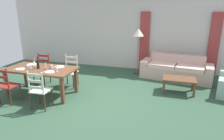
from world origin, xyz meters
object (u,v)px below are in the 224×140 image
dining_chair_near_right (39,90)px  wine_bottle (38,64)px  dining_chair_near_left (7,85)px  wine_glass_far_left (34,62)px  dining_chair_far_right (70,71)px  dining_chair_far_left (42,69)px  wine_glass_near_left (27,65)px  dining_table (41,71)px  coffee_cup_primary (52,67)px  wine_glass_near_right (57,67)px  coffee_cup_secondary (30,67)px  couch (176,70)px  standing_lamp (138,35)px  coffee_table (179,80)px

dining_chair_near_right → wine_bottle: size_ratio=3.04×
dining_chair_near_left → wine_glass_far_left: size_ratio=5.96×
dining_chair_far_right → dining_chair_near_right: bearing=-89.7°
dining_chair_far_left → wine_glass_near_left: (0.18, -0.86, 0.38)m
dining_table → wine_glass_near_left: 0.39m
coffee_cup_primary → wine_glass_near_right: bearing=-36.9°
wine_bottle → wine_glass_near_right: 0.63m
dining_chair_far_left → wine_glass_far_left: dining_chair_far_left is taller
dining_chair_near_left → coffee_cup_secondary: 0.75m
dining_table → couch: 4.34m
dining_chair_near_right → couch: size_ratio=0.40×
dining_table → dining_chair_far_right: 0.93m
wine_glass_near_right → standing_lamp: size_ratio=0.10×
dining_chair_near_left → dining_chair_far_right: same height
dining_chair_far_left → coffee_table: dining_chair_far_left is taller
wine_bottle → coffee_cup_secondary: size_ratio=3.51×
dining_chair_near_right → wine_glass_far_left: 1.26m
dining_table → dining_chair_near_left: dining_chair_near_left is taller
coffee_cup_secondary → dining_table: bearing=21.0°
wine_bottle → standing_lamp: 3.52m
dining_chair_far_right → dining_table: bearing=-121.4°
coffee_cup_secondary → coffee_cup_primary: bearing=19.2°
dining_chair_far_left → wine_glass_far_left: bearing=-73.3°
dining_chair_near_left → wine_glass_far_left: (0.17, 0.87, 0.38)m
wine_glass_near_right → wine_glass_near_left: bearing=-179.7°
wine_glass_far_left → standing_lamp: (2.53, 2.47, 0.55)m
dining_chair_near_right → couch: bearing=45.8°
dining_chair_far_right → wine_glass_far_left: 1.08m
wine_glass_far_left → coffee_table: bearing=15.1°
dining_chair_near_left → coffee_table: dining_chair_near_left is taller
wine_glass_near_right → coffee_cup_primary: size_ratio=1.79×
wine_glass_far_left → dining_table: bearing=-23.6°
dining_chair_near_right → dining_chair_far_right: same height
dining_chair_far_right → coffee_table: 3.21m
dining_table → coffee_table: (3.65, 1.20, -0.31)m
wine_bottle → standing_lamp: (2.26, 2.64, 0.54)m
dining_chair_near_left → dining_chair_near_right: 0.96m
dining_chair_far_right → coffee_table: bearing=7.6°
coffee_cup_primary → standing_lamp: (1.93, 2.51, 0.62)m
dining_chair_near_right → dining_chair_far_right: (-0.01, 1.55, 0.00)m
dining_chair_near_left → dining_chair_far_right: size_ratio=1.00×
couch → wine_glass_near_left: bearing=-146.8°
dining_chair_far_right → coffee_table: size_ratio=1.07×
couch → coffee_cup_primary: bearing=-144.8°
wine_bottle → coffee_cup_primary: (0.33, 0.13, -0.07)m
coffee_cup_secondary → coffee_table: (3.91, 1.30, -0.44)m
wine_glass_near_left → wine_bottle: bearing=18.8°
coffee_cup_primary → coffee_cup_secondary: 0.58m
dining_chair_far_right → wine_bottle: wine_bottle is taller
dining_chair_near_left → coffee_cup_primary: (0.77, 0.83, 0.32)m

